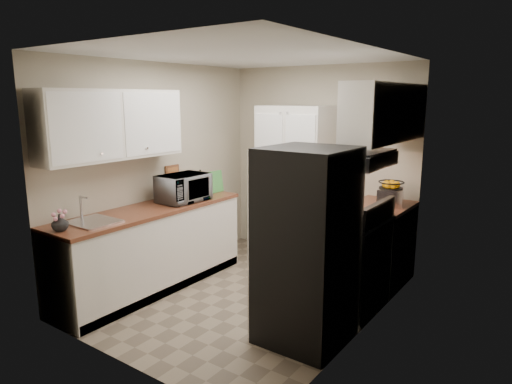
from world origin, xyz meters
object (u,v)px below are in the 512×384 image
Objects in this scene: pantry_cabinet at (295,184)px; toaster_oven at (390,197)px; electric_range at (348,262)px; microwave at (184,188)px; wine_bottle at (200,182)px; refrigerator at (307,247)px.

toaster_oven is (1.29, -0.10, 0.02)m from pantry_cabinet.
pantry_cabinet is 1.58m from electric_range.
toaster_oven is at bearing -57.92° from microwave.
pantry_cabinet is 1.21m from wine_bottle.
electric_range is 1.98× the size of microwave.
refrigerator is 2.30m from wine_bottle.
refrigerator is 6.63× the size of wine_bottle.
wine_bottle is at bearing 175.75° from electric_range.
pantry_cabinet reaches higher than wine_bottle.
pantry_cabinet is 2.07m from refrigerator.
electric_range reaches higher than toaster_oven.
pantry_cabinet reaches higher than toaster_oven.
toaster_oven is (0.15, 1.63, 0.17)m from refrigerator.
toaster_oven is at bearing 16.71° from wine_bottle.
wine_bottle is 2.33m from toaster_oven.
wine_bottle reaches higher than toaster_oven.
microwave is (-0.72, -1.30, 0.08)m from pantry_cabinet.
wine_bottle is 0.76× the size of toaster_oven.
wine_bottle is at bearing 155.29° from refrigerator.
toaster_oven is at bearing 84.73° from refrigerator.
refrigerator is 1.92m from microwave.
pantry_cabinet is 1.49m from microwave.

